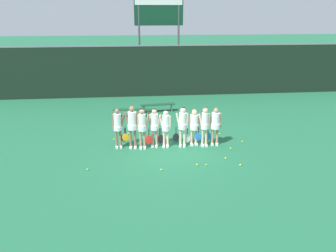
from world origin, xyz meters
name	(u,v)px	position (x,y,z in m)	size (l,w,h in m)	color
ground_plane	(168,146)	(0.00, 0.00, 0.00)	(140.00, 140.00, 0.00)	#216642
fence_windscreen	(154,71)	(0.00, 8.87, 1.70)	(60.00, 0.08, 3.38)	black
scoreboard	(159,22)	(0.45, 10.57, 4.76)	(3.32, 0.15, 6.16)	#515156
bench_courtside	(132,110)	(-1.50, 4.23, 0.39)	(2.09, 0.62, 0.45)	#19472D
bench_far	(158,105)	(-0.07, 5.11, 0.40)	(1.98, 0.59, 0.46)	#19472D
player_0	(118,125)	(-2.08, 0.09, 0.99)	(0.65, 0.35, 1.70)	#8C664C
player_1	(132,123)	(-1.49, 0.01, 1.09)	(0.68, 0.40, 1.81)	#8C664C
player_2	(142,125)	(-1.08, -0.08, 1.03)	(0.63, 0.34, 1.74)	tan
player_3	(155,125)	(-0.57, 0.06, 0.98)	(0.61, 0.35, 1.67)	tan
player_4	(166,126)	(-0.12, -0.01, 0.94)	(0.62, 0.34, 1.62)	beige
player_5	(183,123)	(0.59, -0.04, 1.02)	(0.63, 0.36, 1.73)	beige
player_6	(194,124)	(1.09, 0.06, 0.95)	(0.69, 0.41, 1.60)	beige
player_7	(205,123)	(1.51, -0.09, 1.01)	(0.62, 0.32, 1.71)	beige
player_8	(215,123)	(1.98, -0.01, 0.98)	(0.67, 0.41, 1.65)	tan
tennis_ball_0	(87,169)	(-3.13, -1.90, 0.03)	(0.06, 0.06, 0.06)	#CCE033
tennis_ball_1	(128,134)	(-1.71, 1.66, 0.03)	(0.07, 0.07, 0.07)	#CCE033
tennis_ball_2	(226,158)	(2.08, -1.47, 0.04)	(0.07, 0.07, 0.07)	#CCE033
tennis_ball_3	(231,148)	(2.55, -0.54, 0.03)	(0.07, 0.07, 0.07)	#CCE033
tennis_ball_4	(219,134)	(2.51, 1.16, 0.04)	(0.07, 0.07, 0.07)	#CCE033
tennis_ball_5	(242,142)	(3.27, 0.13, 0.03)	(0.07, 0.07, 0.07)	#CCE033
tennis_ball_6	(240,165)	(2.46, -2.11, 0.04)	(0.07, 0.07, 0.07)	#CCE033
tennis_ball_7	(114,139)	(-2.33, 1.00, 0.03)	(0.07, 0.07, 0.07)	#CCE033
tennis_ball_8	(161,170)	(-0.49, -2.20, 0.03)	(0.07, 0.07, 0.07)	#CCE033
tennis_ball_9	(130,144)	(-1.60, 0.40, 0.04)	(0.07, 0.07, 0.07)	#CCE033
tennis_ball_10	(206,165)	(1.21, -1.95, 0.03)	(0.07, 0.07, 0.07)	#CCE033
tennis_ball_11	(197,165)	(0.87, -1.93, 0.04)	(0.07, 0.07, 0.07)	#CCE033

